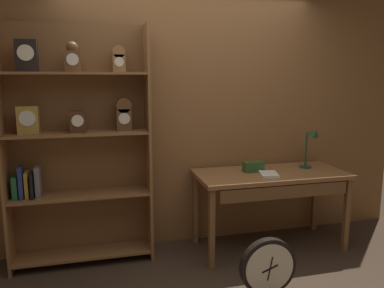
{
  "coord_description": "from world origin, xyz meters",
  "views": [
    {
      "loc": [
        -0.92,
        -2.43,
        1.71
      ],
      "look_at": [
        -0.1,
        0.78,
        1.13
      ],
      "focal_mm": 35.47,
      "sensor_mm": 36.0,
      "label": 1
    }
  ],
  "objects": [
    {
      "name": "open_repair_manual",
      "position": [
        0.66,
        0.79,
        0.8
      ],
      "size": [
        0.21,
        0.25,
        0.02
      ],
      "primitive_type": "cube",
      "rotation": [
        0.0,
        0.0,
        -0.26
      ],
      "color": "silver",
      "rests_on": "workbench"
    },
    {
      "name": "desk_lamp",
      "position": [
        1.2,
        0.96,
        1.04
      ],
      "size": [
        0.17,
        0.17,
        0.43
      ],
      "color": "#1E472D",
      "rests_on": "workbench"
    },
    {
      "name": "toolbox_small",
      "position": [
        0.58,
        0.97,
        0.83
      ],
      "size": [
        0.2,
        0.1,
        0.1
      ],
      "primitive_type": "cube",
      "color": "#2D5123",
      "rests_on": "workbench"
    },
    {
      "name": "bookshelf",
      "position": [
        -1.1,
        1.07,
        1.13
      ],
      "size": [
        1.26,
        0.31,
        2.18
      ],
      "color": "brown",
      "rests_on": "ground"
    },
    {
      "name": "round_clock_large",
      "position": [
        0.32,
        0.06,
        0.25
      ],
      "size": [
        0.46,
        0.11,
        0.5
      ],
      "color": "black",
      "rests_on": "ground"
    },
    {
      "name": "workbench",
      "position": [
        0.73,
        0.88,
        0.7
      ],
      "size": [
        1.49,
        0.66,
        0.78
      ],
      "color": "brown",
      "rests_on": "ground"
    },
    {
      "name": "back_wood_panel",
      "position": [
        0.0,
        1.3,
        1.3
      ],
      "size": [
        4.8,
        0.05,
        2.6
      ],
      "primitive_type": "cube",
      "color": "brown",
      "rests_on": "ground"
    }
  ]
}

